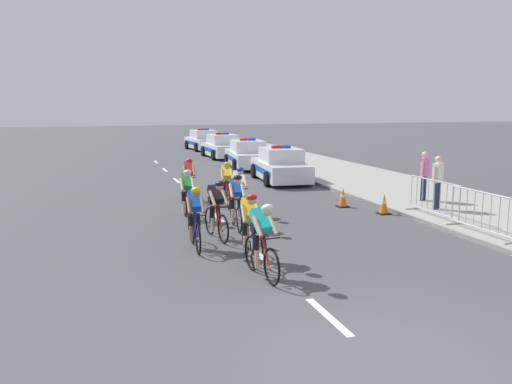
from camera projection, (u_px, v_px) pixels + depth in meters
name	position (u px, v px, depth m)	size (l,w,h in m)	color
ground_plane	(383.00, 365.00, 6.89)	(160.00, 160.00, 0.00)	#4C4C51
sidewalk_slab	(376.00, 183.00, 22.38)	(5.13, 60.00, 0.12)	#A3A099
kerb_edge	(323.00, 186.00, 21.66)	(0.16, 60.00, 0.13)	#9E9E99
lane_markings_centre	(204.00, 204.00, 17.90)	(0.14, 29.60, 0.01)	white
cyclist_lead	(262.00, 239.00, 10.23)	(0.44, 1.72, 1.56)	black
cyclist_second	(250.00, 225.00, 11.36)	(0.45, 1.72, 1.56)	black
cyclist_third	(195.00, 216.00, 12.28)	(0.43, 1.72, 1.56)	black
cyclist_fourth	(216.00, 209.00, 13.19)	(0.46, 1.72, 1.56)	black
cyclist_fifth	(236.00, 201.00, 14.29)	(0.44, 1.72, 1.56)	black
cyclist_sixth	(187.00, 194.00, 15.41)	(0.43, 1.72, 1.56)	black
cyclist_seventh	(239.00, 190.00, 16.03)	(0.45, 1.72, 1.56)	black
cyclist_eighth	(227.00, 183.00, 17.45)	(0.45, 1.72, 1.56)	black
cyclist_ninth	(189.00, 179.00, 18.46)	(0.44, 1.72, 1.56)	black
police_car_nearest	(280.00, 166.00, 23.14)	(2.30, 4.54, 1.59)	silver
police_car_second	(247.00, 155.00, 28.03)	(2.30, 4.54, 1.59)	white
police_car_third	(222.00, 147.00, 33.48)	(2.10, 4.45, 1.59)	white
police_car_furthest	(203.00, 141.00, 39.13)	(2.26, 4.53, 1.59)	white
crowd_barrier_middle	(482.00, 213.00, 13.34)	(0.54, 2.32, 1.07)	#B7BABF
crowd_barrier_rear	(434.00, 198.00, 15.43)	(0.50, 2.32, 1.07)	#B7BABF
traffic_cone_near	(384.00, 204.00, 16.31)	(0.36, 0.36, 0.64)	black
traffic_cone_far	(343.00, 198.00, 17.43)	(0.36, 0.36, 0.64)	black
spectator_closest	(424.00, 172.00, 17.86)	(0.47, 0.39, 1.68)	#23284C
spectator_middle	(438.00, 179.00, 16.37)	(0.49, 0.37, 1.68)	#23284C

